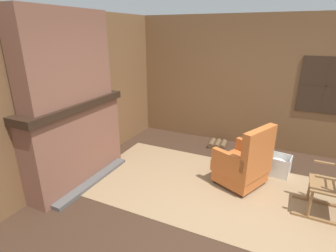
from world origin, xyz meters
The scene contains 12 objects.
ground_plane centered at (0.00, 0.00, 0.00)m, with size 14.00×14.00×0.00m, color #3D281C.
wood_panel_wall_left centered at (-2.64, 0.00, 1.31)m, with size 0.06×5.81×2.62m.
wood_panel_wall_back centered at (0.03, 2.64, 1.31)m, with size 5.81×0.09×2.62m.
fireplace_hearth centered at (-2.41, 0.00, 0.65)m, with size 0.59×1.84×1.31m.
chimney_breast centered at (-2.42, 0.00, 1.96)m, with size 0.33×1.53×1.29m.
area_rug centered at (-0.46, 0.63, 0.01)m, with size 3.73×2.03×0.01m.
armchair centered at (0.02, 0.94, 0.36)m, with size 0.88×0.90×1.01m.
rocking_chair centered at (1.19, 0.70, 0.40)m, with size 0.81×0.50×1.13m.
firewood_stack centered at (-0.71, 2.21, 0.06)m, with size 0.38×0.36×0.12m.
laundry_basket centered at (0.49, 1.53, 0.17)m, with size 0.44×0.38×0.34m.
oil_lamp_vase centered at (-2.46, -0.67, 1.39)m, with size 0.09×0.09×0.23m.
storage_case centered at (-2.46, 0.12, 1.39)m, with size 0.17×0.27×0.15m.
Camera 1 is at (0.49, -2.80, 2.30)m, focal length 28.00 mm.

